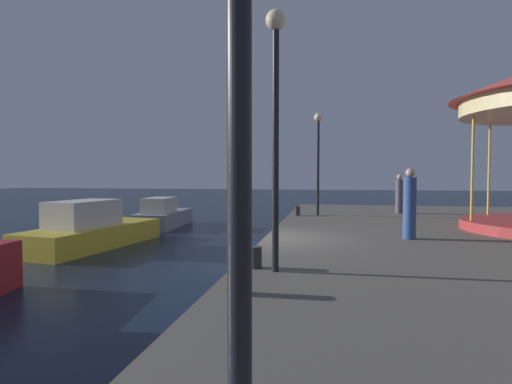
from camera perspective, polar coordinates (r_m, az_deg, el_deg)
name	(u,v)px	position (r m, az deg, el deg)	size (l,w,h in m)	color
ground_plane	(265,266)	(11.29, 1.25, -10.48)	(120.00, 120.00, 0.00)	black
motorboat_grey	(163,216)	(19.96, -13.14, -3.34)	(1.87, 4.28, 1.46)	gray
motorboat_yellow	(91,230)	(15.12, -22.50, -5.05)	(2.68, 5.61, 1.66)	gold
lamp_post_mid_promenade	(276,95)	(7.20, 2.83, 13.62)	(0.36, 0.36, 4.60)	black
lamp_post_far_end	(318,146)	(17.35, 8.87, 6.55)	(0.36, 0.36, 4.37)	black
bollard_south	(241,280)	(5.89, -2.13, -12.49)	(0.24, 0.24, 0.40)	#2D2D33
bollard_north	(297,211)	(17.13, 5.90, -2.70)	(0.24, 0.24, 0.40)	#2D2D33
bollard_center	(255,257)	(7.48, -0.09, -9.29)	(0.24, 0.24, 0.40)	#2D2D33
person_far_corner	(399,195)	(19.12, 19.80, -0.41)	(0.34, 0.34, 1.76)	#514C56
person_by_the_water	(410,206)	(11.50, 21.10, -1.85)	(0.34, 0.34, 1.90)	#2D4C8C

